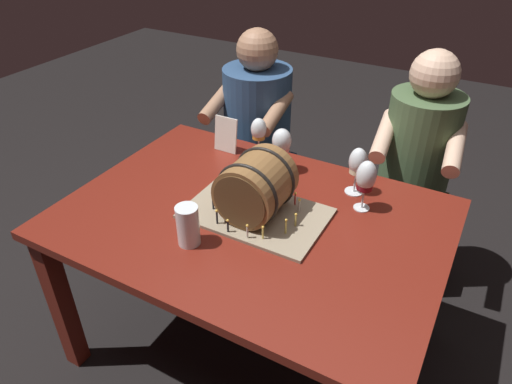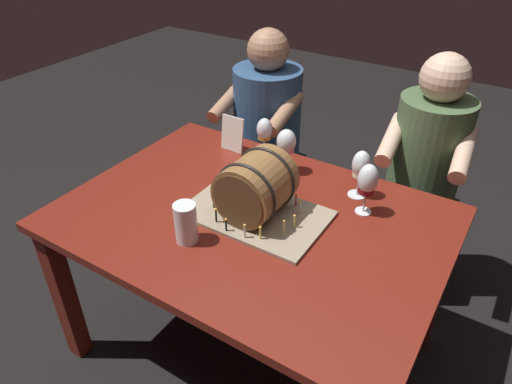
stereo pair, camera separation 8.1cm
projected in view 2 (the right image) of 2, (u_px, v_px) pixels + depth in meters
The scene contains 11 objects.
ground_plane at pixel (253, 344), 2.12m from camera, with size 8.00×8.00×0.00m, color black.
dining_table at pixel (252, 236), 1.77m from camera, with size 1.38×0.99×0.72m.
barrel_cake at pixel (256, 190), 1.65m from camera, with size 0.51×0.33×0.25m.
wine_glass_red at pixel (368, 182), 1.66m from camera, with size 0.07×0.07×0.20m.
wine_glass_rose at pixel (286, 143), 1.90m from camera, with size 0.08×0.08×0.19m.
wine_glass_white at pixel (361, 167), 1.75m from camera, with size 0.07×0.07×0.19m.
wine_glass_amber at pixel (264, 131), 2.00m from camera, with size 0.07×0.07×0.19m.
beer_pint at pixel (186, 225), 1.56m from camera, with size 0.08×0.08×0.15m.
menu_card at pixel (232, 134), 2.08m from camera, with size 0.11×0.01×0.16m, color silver.
person_seated_left at pixel (267, 143), 2.56m from camera, with size 0.41×0.49×1.16m.
person_seated_right at pixel (419, 190), 2.19m from camera, with size 0.39×0.48×1.18m.
Camera 2 is at (0.75, -1.16, 1.75)m, focal length 32.86 mm.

